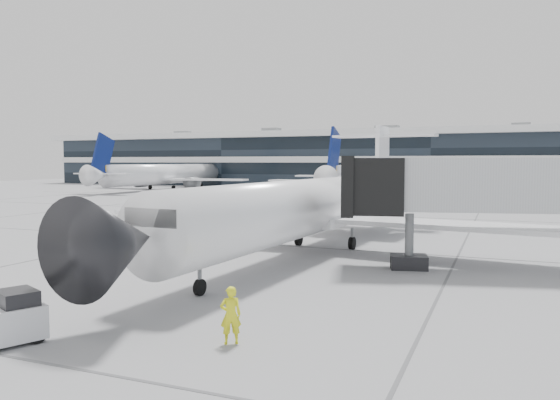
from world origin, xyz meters
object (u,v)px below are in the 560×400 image
at_px(regional_jet, 317,204).
at_px(ramp_worker, 231,315).
at_px(jet_bridge, 548,186).
at_px(baggage_tug, 1,321).

bearing_deg(regional_jet, ramp_worker, -76.22).
relative_size(regional_jet, jet_bridge, 2.03).
xyz_separation_m(ramp_worker, baggage_tug, (-5.80, -2.45, -0.16)).
height_order(ramp_worker, baggage_tug, ramp_worker).
height_order(jet_bridge, baggage_tug, jet_bridge).
bearing_deg(jet_bridge, regional_jet, 156.83).
xyz_separation_m(jet_bridge, baggage_tug, (-14.55, -16.54, -3.27)).
distance_m(jet_bridge, ramp_worker, 16.87).
relative_size(jet_bridge, baggage_tug, 6.33).
bearing_deg(baggage_tug, regional_jet, 105.14).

